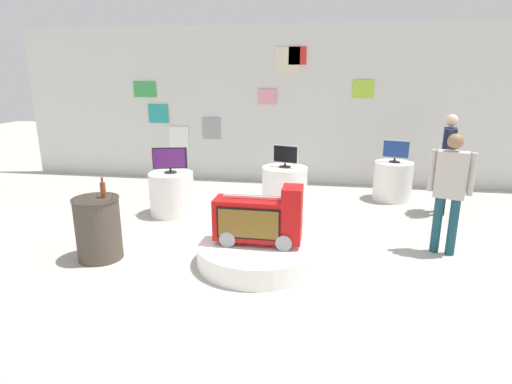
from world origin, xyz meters
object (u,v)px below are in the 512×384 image
at_px(main_display_pedestal, 258,253).
at_px(novelty_firetruck_tv, 259,220).
at_px(bottle_on_side_table, 103,190).
at_px(display_pedestal_left_rear, 172,194).
at_px(display_pedestal_right_rear, 285,187).
at_px(tv_on_right_rear, 285,156).
at_px(tv_on_center_rear, 395,150).
at_px(shopper_browsing_near_truck, 450,186).
at_px(tv_on_left_rear, 170,159).
at_px(side_table_round, 98,228).
at_px(shopper_browsing_rear, 447,156).
at_px(display_pedestal_center_rear, 393,181).

bearing_deg(main_display_pedestal, novelty_firetruck_tv, -17.63).
bearing_deg(novelty_firetruck_tv, bottle_on_side_table, -175.73).
bearing_deg(main_display_pedestal, display_pedestal_left_rear, 136.23).
height_order(display_pedestal_right_rear, tv_on_right_rear, tv_on_right_rear).
relative_size(tv_on_center_rear, shopper_browsing_near_truck, 0.30).
distance_m(novelty_firetruck_tv, tv_on_left_rear, 2.54).
distance_m(tv_on_left_rear, side_table_round, 2.01).
distance_m(tv_on_right_rear, shopper_browsing_near_truck, 2.94).
relative_size(tv_on_center_rear, shopper_browsing_rear, 0.29).
xyz_separation_m(main_display_pedestal, display_pedestal_left_rear, (-1.80, 1.72, 0.24)).
xyz_separation_m(display_pedestal_center_rear, bottle_on_side_table, (-4.15, -3.42, 0.58)).
relative_size(tv_on_right_rear, shopper_browsing_near_truck, 0.29).
height_order(display_pedestal_right_rear, shopper_browsing_rear, shopper_browsing_rear).
relative_size(display_pedestal_left_rear, display_pedestal_right_rear, 0.93).
height_order(tv_on_left_rear, side_table_round, tv_on_left_rear).
bearing_deg(shopper_browsing_near_truck, tv_on_center_rear, 97.09).
bearing_deg(side_table_round, display_pedestal_left_rear, 80.85).
distance_m(display_pedestal_center_rear, shopper_browsing_rear, 1.24).
relative_size(main_display_pedestal, display_pedestal_right_rear, 1.91).
relative_size(main_display_pedestal, bottle_on_side_table, 5.85).
height_order(display_pedestal_center_rear, shopper_browsing_near_truck, shopper_browsing_near_truck).
xyz_separation_m(main_display_pedestal, shopper_browsing_rear, (2.89, 2.51, 0.89)).
bearing_deg(main_display_pedestal, shopper_browsing_near_truck, 16.17).
bearing_deg(display_pedestal_left_rear, bottle_on_side_table, -96.29).
relative_size(display_pedestal_center_rear, tv_on_center_rear, 1.49).
relative_size(novelty_firetruck_tv, display_pedestal_left_rear, 1.46).
bearing_deg(display_pedestal_left_rear, tv_on_right_rear, 21.60).
xyz_separation_m(novelty_firetruck_tv, bottle_on_side_table, (-2.03, -0.15, 0.36)).
bearing_deg(display_pedestal_center_rear, tv_on_center_rear, -75.77).
bearing_deg(tv_on_center_rear, shopper_browsing_rear, -45.19).
height_order(side_table_round, bottle_on_side_table, bottle_on_side_table).
height_order(tv_on_right_rear, side_table_round, tv_on_right_rear).
xyz_separation_m(display_pedestal_left_rear, side_table_round, (-0.31, -1.92, 0.06)).
bearing_deg(novelty_firetruck_tv, tv_on_left_rear, 136.55).
height_order(main_display_pedestal, side_table_round, side_table_round).
height_order(display_pedestal_center_rear, side_table_round, side_table_round).
bearing_deg(display_pedestal_right_rear, main_display_pedestal, -92.47).
xyz_separation_m(novelty_firetruck_tv, tv_on_center_rear, (2.12, 3.26, 0.38)).
height_order(main_display_pedestal, tv_on_center_rear, tv_on_center_rear).
relative_size(novelty_firetruck_tv, tv_on_center_rear, 2.24).
distance_m(tv_on_right_rear, shopper_browsing_rear, 2.78).
height_order(main_display_pedestal, shopper_browsing_near_truck, shopper_browsing_near_truck).
relative_size(display_pedestal_left_rear, bottle_on_side_table, 2.84).
bearing_deg(novelty_firetruck_tv, display_pedestal_left_rear, 136.47).
relative_size(main_display_pedestal, tv_on_right_rear, 3.33).
distance_m(display_pedestal_left_rear, display_pedestal_center_rear, 4.23).
distance_m(tv_on_left_rear, bottle_on_side_table, 1.89).
height_order(bottle_on_side_table, shopper_browsing_near_truck, shopper_browsing_near_truck).
bearing_deg(display_pedestal_left_rear, shopper_browsing_near_truck, -13.29).
height_order(main_display_pedestal, shopper_browsing_rear, shopper_browsing_rear).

